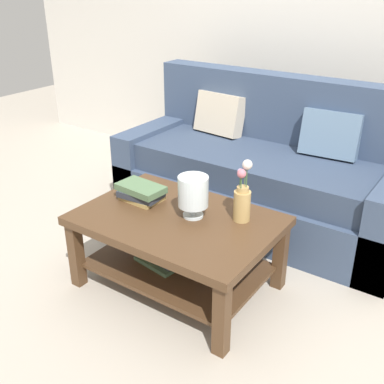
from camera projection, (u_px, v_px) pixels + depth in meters
The scene contains 7 objects.
ground_plane at pixel (196, 257), 3.15m from camera, with size 10.00×10.00×0.00m, color #ADA393.
back_wall at pixel (309, 26), 3.80m from camera, with size 6.40×0.12×2.70m, color beige.
couch at pixel (263, 174), 3.52m from camera, with size 2.14×0.90×1.06m.
coffee_table at pixel (177, 237), 2.73m from camera, with size 1.13×0.78×0.47m.
book_stack_main at pixel (141, 192), 2.84m from camera, with size 0.30×0.20×0.10m.
glass_hurricane_vase at pixel (193, 193), 2.61m from camera, with size 0.17×0.17×0.25m.
flower_pitcher at pixel (242, 198), 2.58m from camera, with size 0.10×0.10×0.37m.
Camera 1 is at (1.49, -2.20, 1.74)m, focal length 43.52 mm.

